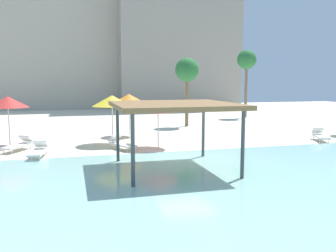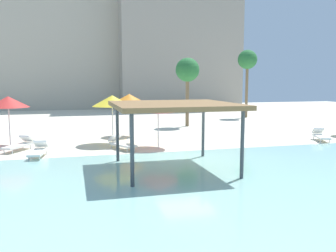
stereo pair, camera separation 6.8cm
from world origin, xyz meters
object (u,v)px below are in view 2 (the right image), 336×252
(beach_umbrella_red_4, at_px, (158,106))
(lounge_chair_2, at_px, (38,150))
(palm_tree_0, at_px, (247,61))
(beach_umbrella_red_2, at_px, (8,102))
(lounge_chair_1, at_px, (20,144))
(beach_umbrella_orange_1, at_px, (129,98))
(beach_umbrella_yellow_5, at_px, (112,101))
(lounge_chair_0, at_px, (121,143))
(lounge_chair_3, at_px, (321,135))
(palm_tree_1, at_px, (187,71))
(shade_pavilion, at_px, (174,107))

(beach_umbrella_red_4, distance_m, lounge_chair_2, 6.50)
(palm_tree_0, bearing_deg, beach_umbrella_red_2, -151.33)
(beach_umbrella_red_2, height_order, lounge_chair_1, beach_umbrella_red_2)
(beach_umbrella_orange_1, distance_m, lounge_chair_2, 8.06)
(beach_umbrella_red_2, height_order, palm_tree_0, palm_tree_0)
(beach_umbrella_yellow_5, relative_size, palm_tree_0, 0.42)
(beach_umbrella_yellow_5, height_order, lounge_chair_2, beach_umbrella_yellow_5)
(beach_umbrella_yellow_5, xyz_separation_m, lounge_chair_1, (-4.94, -0.80, -2.17))
(lounge_chair_0, xyz_separation_m, lounge_chair_1, (-5.17, 1.01, 0.00))
(lounge_chair_1, relative_size, lounge_chair_3, 0.98)
(lounge_chair_2, bearing_deg, palm_tree_0, 136.11)
(palm_tree_0, height_order, palm_tree_1, palm_tree_0)
(beach_umbrella_red_4, relative_size, lounge_chair_1, 1.33)
(shade_pavilion, xyz_separation_m, palm_tree_0, (12.92, 18.80, 3.00))
(lounge_chair_0, bearing_deg, beach_umbrella_orange_1, 137.99)
(lounge_chair_1, bearing_deg, palm_tree_0, 153.41)
(beach_umbrella_yellow_5, bearing_deg, palm_tree_1, 44.99)
(shade_pavilion, distance_m, beach_umbrella_red_4, 5.06)
(beach_umbrella_red_4, distance_m, lounge_chair_3, 10.31)
(beach_umbrella_yellow_5, bearing_deg, lounge_chair_0, -82.87)
(beach_umbrella_red_4, height_order, palm_tree_1, palm_tree_1)
(beach_umbrella_red_2, bearing_deg, palm_tree_0, 28.67)
(shade_pavilion, height_order, beach_umbrella_red_4, shade_pavilion)
(shade_pavilion, xyz_separation_m, lounge_chair_0, (-1.51, 5.02, -2.26))
(palm_tree_1, bearing_deg, palm_tree_0, 33.59)
(shade_pavilion, distance_m, palm_tree_1, 14.52)
(beach_umbrella_yellow_5, relative_size, lounge_chair_0, 1.44)
(lounge_chair_0, relative_size, lounge_chair_1, 1.01)
(beach_umbrella_red_4, bearing_deg, palm_tree_1, 62.51)
(beach_umbrella_orange_1, xyz_separation_m, beach_umbrella_yellow_5, (-1.42, -2.89, -0.02))
(lounge_chair_0, relative_size, palm_tree_1, 0.36)
(beach_umbrella_red_4, relative_size, lounge_chair_2, 1.32)
(beach_umbrella_yellow_5, xyz_separation_m, lounge_chair_0, (0.23, -1.81, -2.17))
(beach_umbrella_red_4, bearing_deg, beach_umbrella_yellow_5, 141.62)
(beach_umbrella_red_4, bearing_deg, lounge_chair_0, -179.88)
(beach_umbrella_red_2, relative_size, palm_tree_0, 0.41)
(lounge_chair_0, xyz_separation_m, palm_tree_0, (14.43, 13.79, 5.26))
(beach_umbrella_red_4, bearing_deg, palm_tree_0, 48.08)
(lounge_chair_1, bearing_deg, palm_tree_1, 153.08)
(lounge_chair_1, distance_m, lounge_chair_3, 17.40)
(beach_umbrella_red_2, xyz_separation_m, lounge_chair_3, (18.06, -3.04, -2.14))
(beach_umbrella_yellow_5, relative_size, lounge_chair_2, 1.44)
(beach_umbrella_yellow_5, height_order, palm_tree_0, palm_tree_0)
(beach_umbrella_orange_1, bearing_deg, beach_umbrella_red_4, -79.70)
(lounge_chair_2, height_order, lounge_chair_3, same)
(lounge_chair_1, height_order, palm_tree_1, palm_tree_1)
(beach_umbrella_red_2, distance_m, lounge_chair_1, 2.81)
(beach_umbrella_red_2, distance_m, palm_tree_0, 23.36)
(lounge_chair_0, bearing_deg, shade_pavilion, -10.97)
(beach_umbrella_yellow_5, distance_m, palm_tree_0, 19.18)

